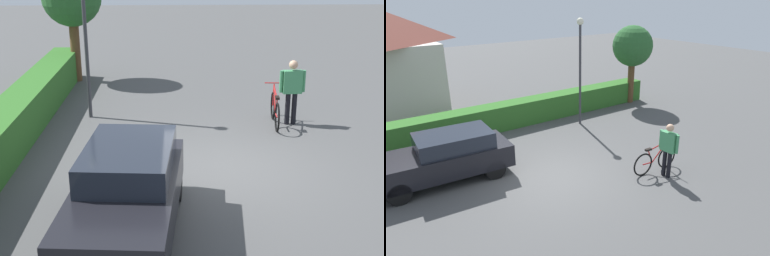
# 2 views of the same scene
# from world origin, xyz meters

# --- Properties ---
(ground_plane) EXTENTS (60.00, 60.00, 0.00)m
(ground_plane) POSITION_xyz_m (0.00, 0.00, 0.00)
(ground_plane) COLOR #4A4A4A
(parked_car_near) EXTENTS (4.04, 1.89, 1.46)m
(parked_car_near) POSITION_xyz_m (-2.62, 1.77, 0.77)
(parked_car_near) COLOR black
(parked_car_near) RESTS_ON ground
(bicycle) EXTENTS (1.76, 0.50, 1.02)m
(bicycle) POSITION_xyz_m (2.81, -1.63, 0.41)
(bicycle) COLOR black
(bicycle) RESTS_ON ground
(person_rider) EXTENTS (0.23, 0.69, 1.72)m
(person_rider) POSITION_xyz_m (2.86, -2.05, 1.02)
(person_rider) COLOR black
(person_rider) RESTS_ON ground
(street_lamp) EXTENTS (0.28, 0.28, 4.42)m
(street_lamp) POSITION_xyz_m (3.58, 3.34, 2.84)
(street_lamp) COLOR #38383D
(street_lamp) RESTS_ON ground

